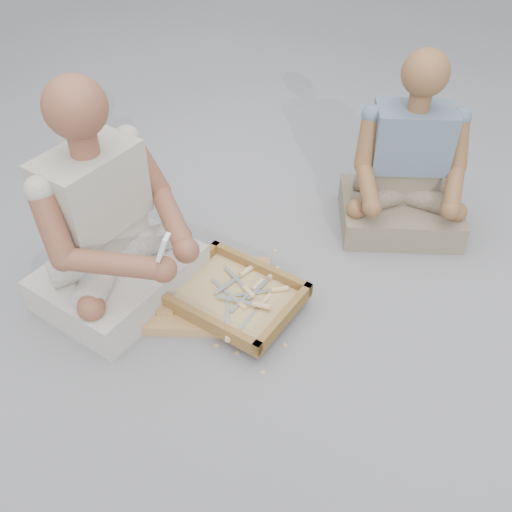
% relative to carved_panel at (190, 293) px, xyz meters
% --- Properties ---
extents(ground, '(60.00, 60.00, 0.00)m').
position_rel_carved_panel_xyz_m(ground, '(0.35, -0.21, -0.02)').
color(ground, gray).
rests_on(ground, ground).
extents(carved_panel, '(0.74, 0.56, 0.04)m').
position_rel_carved_panel_xyz_m(carved_panel, '(0.00, 0.00, 0.00)').
color(carved_panel, '#965D3A').
rests_on(carved_panel, ground).
extents(tool_tray, '(0.60, 0.54, 0.06)m').
position_rel_carved_panel_xyz_m(tool_tray, '(0.20, -0.01, 0.04)').
color(tool_tray, brown).
rests_on(tool_tray, carved_panel).
extents(chisel_0, '(0.21, 0.11, 0.02)m').
position_rel_carved_panel_xyz_m(chisel_0, '(0.35, 0.05, 0.05)').
color(chisel_0, silver).
rests_on(chisel_0, tool_tray).
extents(chisel_1, '(0.19, 0.14, 0.02)m').
position_rel_carved_panel_xyz_m(chisel_1, '(0.22, -0.04, 0.05)').
color(chisel_1, silver).
rests_on(chisel_1, tool_tray).
extents(chisel_2, '(0.18, 0.16, 0.02)m').
position_rel_carved_panel_xyz_m(chisel_2, '(0.24, 0.03, 0.06)').
color(chisel_2, silver).
rests_on(chisel_2, tool_tray).
extents(chisel_3, '(0.12, 0.20, 0.02)m').
position_rel_carved_panel_xyz_m(chisel_3, '(0.20, 0.11, 0.06)').
color(chisel_3, silver).
rests_on(chisel_3, tool_tray).
extents(chisel_4, '(0.09, 0.21, 0.02)m').
position_rel_carved_panel_xyz_m(chisel_4, '(0.32, -0.02, 0.05)').
color(chisel_4, silver).
rests_on(chisel_4, tool_tray).
extents(chisel_5, '(0.09, 0.21, 0.02)m').
position_rel_carved_panel_xyz_m(chisel_5, '(0.32, 0.13, 0.06)').
color(chisel_5, silver).
rests_on(chisel_5, tool_tray).
extents(chisel_6, '(0.22, 0.03, 0.02)m').
position_rel_carved_panel_xyz_m(chisel_6, '(0.30, -0.05, 0.06)').
color(chisel_6, silver).
rests_on(chisel_6, tool_tray).
extents(chisel_7, '(0.10, 0.21, 0.02)m').
position_rel_carved_panel_xyz_m(chisel_7, '(0.27, 0.05, 0.05)').
color(chisel_7, silver).
rests_on(chisel_7, tool_tray).
extents(chisel_8, '(0.08, 0.22, 0.02)m').
position_rel_carved_panel_xyz_m(chisel_8, '(0.22, -0.19, 0.05)').
color(chisel_8, silver).
rests_on(chisel_8, tool_tray).
extents(wood_chip_0, '(0.02, 0.02, 0.00)m').
position_rel_carved_panel_xyz_m(wood_chip_0, '(0.03, 0.30, -0.02)').
color(wood_chip_0, tan).
rests_on(wood_chip_0, ground).
extents(wood_chip_1, '(0.02, 0.02, 0.00)m').
position_rel_carved_panel_xyz_m(wood_chip_1, '(0.06, 0.26, -0.02)').
color(wood_chip_1, tan).
rests_on(wood_chip_1, ground).
extents(wood_chip_2, '(0.02, 0.02, 0.00)m').
position_rel_carved_panel_xyz_m(wood_chip_2, '(-0.02, 0.09, -0.02)').
color(wood_chip_2, tan).
rests_on(wood_chip_2, ground).
extents(wood_chip_3, '(0.02, 0.02, 0.00)m').
position_rel_carved_panel_xyz_m(wood_chip_3, '(0.28, 0.07, -0.02)').
color(wood_chip_3, tan).
rests_on(wood_chip_3, ground).
extents(wood_chip_4, '(0.02, 0.02, 0.00)m').
position_rel_carved_panel_xyz_m(wood_chip_4, '(0.19, -0.23, -0.02)').
color(wood_chip_4, tan).
rests_on(wood_chip_4, ground).
extents(wood_chip_5, '(0.02, 0.02, 0.00)m').
position_rel_carved_panel_xyz_m(wood_chip_5, '(0.39, -0.31, -0.02)').
color(wood_chip_5, tan).
rests_on(wood_chip_5, ground).
extents(wood_chip_6, '(0.02, 0.02, 0.00)m').
position_rel_carved_panel_xyz_m(wood_chip_6, '(0.27, -0.24, -0.02)').
color(wood_chip_6, tan).
rests_on(wood_chip_6, ground).
extents(wood_chip_7, '(0.02, 0.02, 0.00)m').
position_rel_carved_panel_xyz_m(wood_chip_7, '(0.01, -0.03, -0.02)').
color(wood_chip_7, tan).
rests_on(wood_chip_7, ground).
extents(wood_chip_8, '(0.02, 0.02, 0.00)m').
position_rel_carved_panel_xyz_m(wood_chip_8, '(-0.14, 0.18, -0.02)').
color(wood_chip_8, tan).
rests_on(wood_chip_8, ground).
extents(wood_chip_9, '(0.02, 0.02, 0.00)m').
position_rel_carved_panel_xyz_m(wood_chip_9, '(-0.11, -0.19, -0.02)').
color(wood_chip_9, tan).
rests_on(wood_chip_9, ground).
extents(wood_chip_10, '(0.02, 0.02, 0.00)m').
position_rel_carved_panel_xyz_m(wood_chip_10, '(0.28, 0.37, -0.02)').
color(wood_chip_10, tan).
rests_on(wood_chip_10, ground).
extents(wood_chip_11, '(0.02, 0.02, 0.00)m').
position_rel_carved_panel_xyz_m(wood_chip_11, '(0.44, -0.16, -0.02)').
color(wood_chip_11, tan).
rests_on(wood_chip_11, ground).
extents(craftsman, '(0.72, 0.74, 0.95)m').
position_rel_carved_panel_xyz_m(craftsman, '(-0.30, -0.03, 0.30)').
color(craftsman, beige).
rests_on(craftsman, ground).
extents(companion, '(0.62, 0.53, 0.85)m').
position_rel_carved_panel_xyz_m(companion, '(0.81, 0.73, 0.26)').
color(companion, gray).
rests_on(companion, ground).
extents(mobile_phone, '(0.05, 0.05, 0.11)m').
position_rel_carved_panel_xyz_m(mobile_phone, '(0.01, -0.21, 0.43)').
color(mobile_phone, white).
rests_on(mobile_phone, craftsman).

